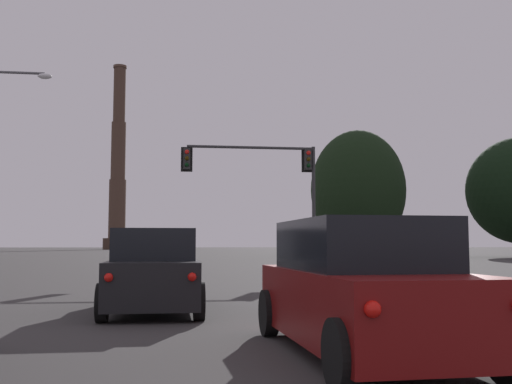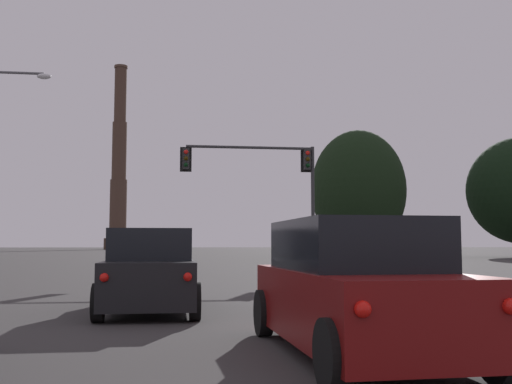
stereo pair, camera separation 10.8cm
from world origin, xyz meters
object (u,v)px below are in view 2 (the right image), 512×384
Objects in this scene: traffic_light_overhead_right at (269,175)px; smokestack at (119,176)px; suv_center_lane_second at (151,271)px; suv_right_lane_third at (355,289)px.

smokestack is (-22.09, 148.38, 16.35)m from traffic_light_overhead_right.
suv_center_lane_second is 17.04m from traffic_light_overhead_right.
suv_center_lane_second is at bearing -84.11° from smokestack.
traffic_light_overhead_right is 0.13× the size of smokestack.
traffic_light_overhead_right is (2.10, 21.63, 4.13)m from suv_right_lane_third.
suv_center_lane_second is at bearing -108.19° from traffic_light_overhead_right.
traffic_light_overhead_right reaches higher than suv_right_lane_third.
traffic_light_overhead_right is at bearing 71.29° from suv_center_lane_second.
smokestack reaches higher than suv_right_lane_third.
smokestack is at bearing 94.25° from suv_right_lane_third.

